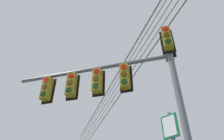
{
  "coord_description": "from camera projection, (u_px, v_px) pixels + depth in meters",
  "views": [
    {
      "loc": [
        -5.88,
        1.82,
        1.32
      ],
      "look_at": [
        0.08,
        2.45,
        5.79
      ],
      "focal_mm": 33.98,
      "sensor_mm": 36.0,
      "label": 1
    }
  ],
  "objects": [
    {
      "name": "signal_mast_assembly",
      "position": [
        125.0,
        83.0,
        7.01
      ],
      "size": [
        1.52,
        5.9,
        7.05
      ],
      "color": "slate",
      "rests_on": "ground"
    },
    {
      "name": "overhead_wire_span",
      "position": [
        146.0,
        40.0,
        9.42
      ],
      "size": [
        27.79,
        12.52,
        2.1
      ],
      "color": "black"
    }
  ]
}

